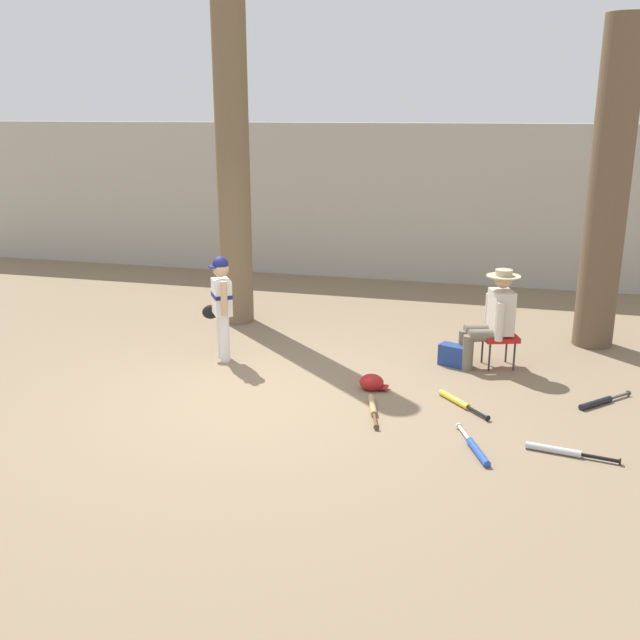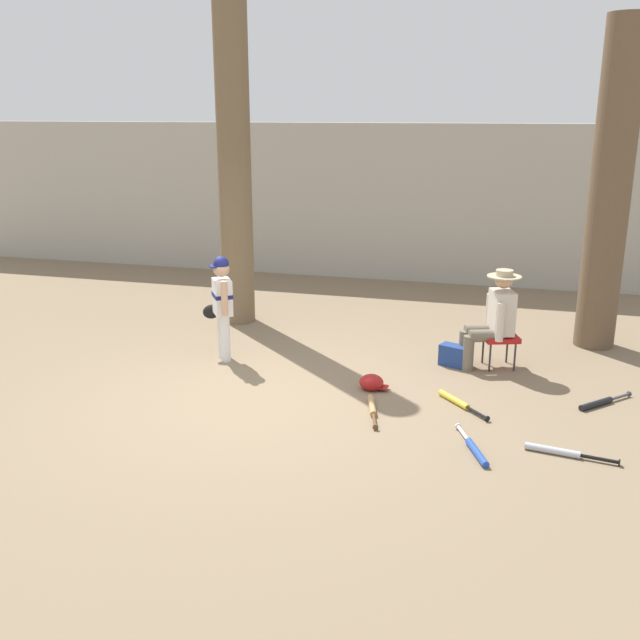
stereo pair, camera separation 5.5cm
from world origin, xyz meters
name	(u,v)px [view 2 (the right image)]	position (x,y,z in m)	size (l,w,h in m)	color
ground_plane	(254,400)	(0.00, 0.00, 0.00)	(60.00, 60.00, 0.00)	#7F6B51
concrete_back_wall	(371,202)	(0.00, 6.20, 1.39)	(18.00, 0.36, 2.78)	#ADA89E
tree_near_player	(234,159)	(-1.28, 2.82, 2.34)	(0.67, 0.67, 5.35)	brown
tree_behind_spectator	(607,215)	(3.68, 2.98, 1.73)	(0.80, 0.80, 4.25)	brown
young_ballplayer	(222,301)	(-0.84, 1.18, 0.74)	(0.51, 0.51, 1.31)	white
folding_stool	(500,338)	(2.49, 1.77, 0.36)	(0.51, 0.51, 0.41)	red
seated_spectator	(493,316)	(2.39, 1.74, 0.64)	(0.68, 0.53, 1.20)	#6B6051
handbag_beside_stool	(454,356)	(1.97, 1.66, 0.13)	(0.34, 0.18, 0.26)	navy
bat_wood_tan	(372,408)	(1.28, 0.06, 0.03)	(0.26, 0.77, 0.07)	tan
bat_blue_youth	(475,449)	(2.36, -0.63, 0.03)	(0.36, 0.78, 0.07)	#2347AD
bat_yellow_trainer	(458,402)	(2.12, 0.45, 0.03)	(0.58, 0.63, 0.07)	yellow
bat_black_composite	(600,403)	(3.57, 0.82, 0.03)	(0.58, 0.61, 0.07)	black
bat_aluminum_silver	(560,452)	(3.11, -0.48, 0.03)	(0.81, 0.19, 0.07)	#B7BCC6
batting_helmet_red	(372,383)	(1.15, 0.64, 0.08)	(0.32, 0.25, 0.19)	#A81919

